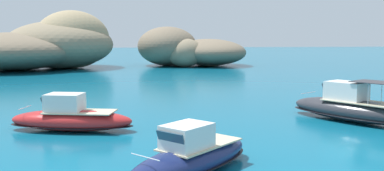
{
  "coord_description": "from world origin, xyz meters",
  "views": [
    {
      "loc": [
        -7.6,
        -10.6,
        5.22
      ],
      "look_at": [
        -2.29,
        23.86,
        1.08
      ],
      "focal_mm": 38.17,
      "sensor_mm": 36.0,
      "label": 1
    }
  ],
  "objects": [
    {
      "name": "motorboat_red",
      "position": [
        -10.9,
        12.62,
        0.7
      ],
      "size": [
        7.38,
        3.79,
        2.09
      ],
      "color": "red",
      "rests_on": "ground"
    },
    {
      "name": "islet_small",
      "position": [
        3.33,
        64.35,
        2.79
      ],
      "size": [
        21.71,
        18.94,
        7.18
      ],
      "color": "#9E8966",
      "rests_on": "ground"
    },
    {
      "name": "motorboat_charcoal",
      "position": [
        6.08,
        12.74,
        0.83
      ],
      "size": [
        6.47,
        8.33,
        2.59
      ],
      "color": "#2D2D33",
      "rests_on": "ground"
    },
    {
      "name": "islet_large",
      "position": [
        -21.16,
        60.58,
        3.8
      ],
      "size": [
        30.47,
        26.88,
        9.71
      ],
      "color": "#756651",
      "rests_on": "ground"
    },
    {
      "name": "motorboat_navy",
      "position": [
        -5.27,
        4.52,
        0.66
      ],
      "size": [
        6.25,
        5.9,
        1.96
      ],
      "color": "navy",
      "rests_on": "ground"
    }
  ]
}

